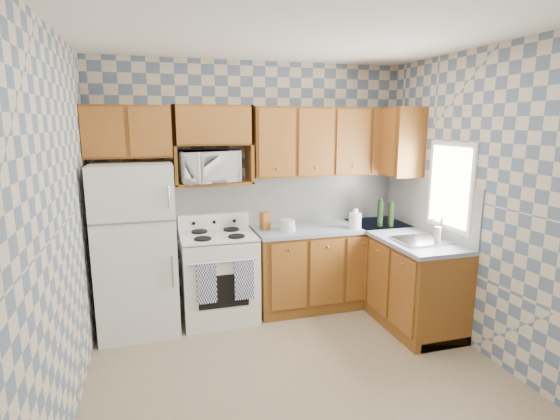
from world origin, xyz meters
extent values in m
plane|color=#837456|center=(0.00, 0.00, 0.00)|extent=(3.40, 3.40, 0.00)
cube|color=slate|center=(0.00, 1.60, 1.35)|extent=(3.40, 0.02, 2.70)
cube|color=slate|center=(1.70, 0.00, 1.35)|extent=(0.02, 3.20, 2.70)
cube|color=silver|center=(0.40, 1.59, 1.20)|extent=(2.60, 0.02, 0.56)
cube|color=silver|center=(1.69, 0.80, 1.20)|extent=(0.02, 1.60, 0.56)
cube|color=white|center=(-1.27, 1.25, 0.84)|extent=(0.75, 0.70, 1.68)
cube|color=white|center=(-0.47, 1.28, 0.45)|extent=(0.76, 0.65, 0.90)
cube|color=silver|center=(-0.47, 1.28, 0.91)|extent=(0.76, 0.65, 0.02)
cube|color=white|center=(-0.47, 1.55, 1.00)|extent=(0.76, 0.08, 0.17)
cube|color=navy|center=(-0.64, 0.93, 0.53)|extent=(0.19, 0.02, 0.41)
cube|color=navy|center=(-0.27, 0.93, 0.53)|extent=(0.19, 0.02, 0.41)
cube|color=brown|center=(0.82, 1.30, 0.44)|extent=(1.75, 0.60, 0.88)
cube|color=brown|center=(1.40, 0.80, 0.44)|extent=(0.60, 1.60, 0.88)
cube|color=slate|center=(0.82, 1.30, 0.90)|extent=(1.77, 0.63, 0.04)
cube|color=slate|center=(1.40, 0.80, 0.90)|extent=(0.63, 1.60, 0.04)
cube|color=brown|center=(0.82, 1.44, 1.85)|extent=(1.75, 0.33, 0.74)
cube|color=brown|center=(-1.29, 1.44, 1.97)|extent=(0.82, 0.33, 0.50)
cube|color=brown|center=(1.53, 1.25, 1.85)|extent=(0.33, 0.70, 0.74)
cube|color=brown|center=(-0.47, 1.44, 1.44)|extent=(0.80, 0.33, 0.03)
imported|color=white|center=(-0.53, 1.41, 1.61)|extent=(0.66, 0.51, 0.32)
cube|color=#B7B7BC|center=(1.40, 0.45, 0.93)|extent=(0.48, 0.40, 0.03)
cube|color=silver|center=(1.69, 0.45, 1.45)|extent=(0.02, 0.66, 0.86)
cylinder|color=black|center=(1.33, 1.14, 1.06)|extent=(0.06, 0.06, 0.29)
cylinder|color=black|center=(1.43, 1.08, 1.05)|extent=(0.06, 0.06, 0.27)
cylinder|color=#4D2E0F|center=(1.48, 1.18, 1.04)|extent=(0.06, 0.06, 0.25)
cube|color=brown|center=(0.05, 1.32, 1.02)|extent=(0.11, 0.11, 0.20)
cylinder|color=white|center=(1.01, 1.11, 1.01)|extent=(0.14, 0.14, 0.17)
cylinder|color=beige|center=(1.48, 0.31, 1.01)|extent=(0.06, 0.06, 0.17)
camera|label=1|loc=(-1.08, -3.10, 2.06)|focal=28.00mm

